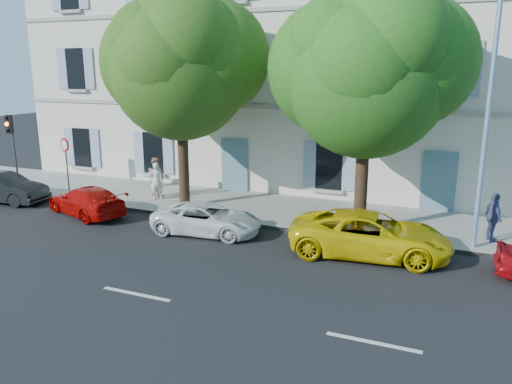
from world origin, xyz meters
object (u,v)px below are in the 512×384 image
at_px(street_lamp, 488,111).
at_px(pedestrian_b, 156,177).
at_px(car_yellow_supercar, 370,234).
at_px(car_red_coupe, 86,201).
at_px(car_white_coupe, 207,219).
at_px(pedestrian_a, 157,181).
at_px(car_dark_sedan, 4,188).
at_px(traffic_light, 11,137).
at_px(tree_left, 180,71).
at_px(road_sign, 66,154).
at_px(pedestrian_c, 493,217).
at_px(tree_right, 367,78).

distance_m(street_lamp, pedestrian_b, 13.39).
bearing_deg(pedestrian_b, car_yellow_supercar, 173.95).
relative_size(car_red_coupe, car_white_coupe, 1.03).
distance_m(car_red_coupe, pedestrian_a, 3.07).
relative_size(car_dark_sedan, traffic_light, 1.11).
relative_size(tree_left, road_sign, 3.24).
xyz_separation_m(road_sign, pedestrian_c, (16.92, 0.73, -1.05)).
height_order(car_dark_sedan, traffic_light, traffic_light).
xyz_separation_m(car_dark_sedan, road_sign, (2.19, 1.48, 1.37)).
height_order(car_dark_sedan, road_sign, road_sign).
height_order(tree_left, pedestrian_c, tree_left).
relative_size(car_red_coupe, tree_left, 0.47).
bearing_deg(car_red_coupe, tree_right, 118.54).
bearing_deg(pedestrian_a, road_sign, -13.60).
relative_size(car_dark_sedan, tree_right, 0.48).
relative_size(car_white_coupe, tree_right, 0.47).
bearing_deg(traffic_light, car_red_coupe, -14.71).
bearing_deg(car_white_coupe, pedestrian_a, 48.50).
distance_m(road_sign, pedestrian_b, 3.98).
xyz_separation_m(road_sign, street_lamp, (16.39, -0.27, 2.39)).
bearing_deg(car_yellow_supercar, car_red_coupe, 83.62).
height_order(car_white_coupe, car_yellow_supercar, car_yellow_supercar).
bearing_deg(car_dark_sedan, tree_left, -80.47).
distance_m(car_white_coupe, pedestrian_b, 5.42).
distance_m(traffic_light, pedestrian_a, 7.03).
distance_m(car_red_coupe, tree_right, 11.54).
height_order(car_red_coupe, pedestrian_b, pedestrian_b).
distance_m(car_dark_sedan, street_lamp, 19.00).
xyz_separation_m(car_white_coupe, pedestrian_b, (-4.28, 3.29, 0.48)).
height_order(car_red_coupe, traffic_light, traffic_light).
xyz_separation_m(car_white_coupe, road_sign, (-7.83, 1.79, 1.48)).
height_order(car_red_coupe, tree_right, tree_right).
relative_size(car_yellow_supercar, tree_right, 0.60).
height_order(tree_left, road_sign, tree_left).
xyz_separation_m(tree_left, tree_right, (7.26, -0.58, -0.20)).
height_order(traffic_light, pedestrian_b, traffic_light).
relative_size(tree_left, pedestrian_a, 5.23).
xyz_separation_m(car_white_coupe, car_yellow_supercar, (5.61, 0.09, 0.15)).
relative_size(car_white_coupe, tree_left, 0.46).
relative_size(car_white_coupe, pedestrian_c, 2.37).
distance_m(car_yellow_supercar, traffic_light, 16.46).
relative_size(car_yellow_supercar, tree_left, 0.58).
bearing_deg(tree_left, pedestrian_a, 164.42).
xyz_separation_m(tree_right, pedestrian_b, (-9.21, 1.46, -4.31)).
bearing_deg(car_dark_sedan, pedestrian_c, -89.11).
bearing_deg(car_red_coupe, car_white_coupe, 107.49).
distance_m(car_red_coupe, pedestrian_b, 3.34).
bearing_deg(tree_left, pedestrian_c, 0.55).
distance_m(car_yellow_supercar, tree_left, 9.59).
xyz_separation_m(car_dark_sedan, tree_right, (14.95, 1.52, 4.69)).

